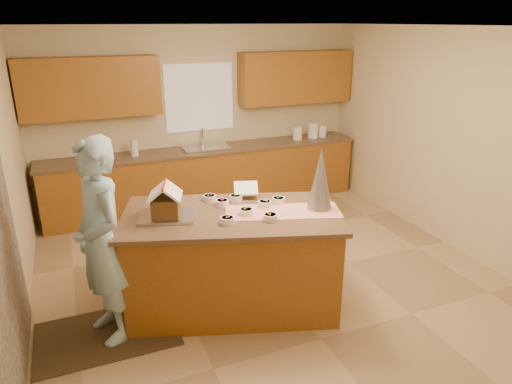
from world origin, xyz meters
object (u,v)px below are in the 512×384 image
island_base (232,262)px  tinsel_tree (320,179)px  gingerbread_house (166,203)px  boy (101,242)px

island_base → tinsel_tree: bearing=3.7°
island_base → gingerbread_house: 0.91m
island_base → boy: 1.29m
tinsel_tree → boy: bearing=174.9°
tinsel_tree → gingerbread_house: (-1.43, 0.34, -0.16)m
tinsel_tree → boy: boy is taller
tinsel_tree → gingerbread_house: size_ratio=1.57×
gingerbread_house → island_base: bearing=-12.6°
island_base → gingerbread_house: (-0.60, 0.13, 0.67)m
boy → gingerbread_house: 0.67m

